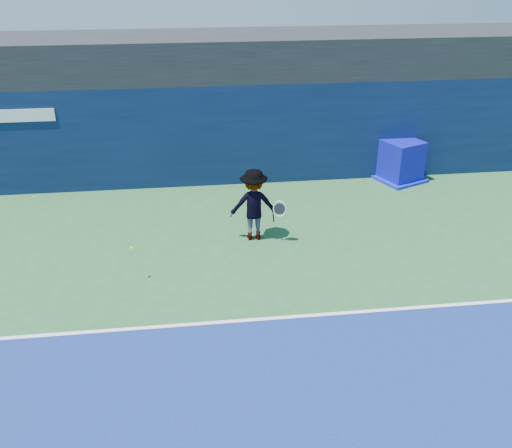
{
  "coord_description": "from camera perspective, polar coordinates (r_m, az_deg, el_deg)",
  "views": [
    {
      "loc": [
        -1.14,
        -6.09,
        6.63
      ],
      "look_at": [
        0.28,
        5.2,
        1.0
      ],
      "focal_mm": 40.0,
      "sensor_mm": 36.0,
      "label": 1
    }
  ],
  "objects": [
    {
      "name": "baseline",
      "position": [
        11.31,
        -0.02,
        -9.53
      ],
      "size": [
        24.0,
        0.1,
        0.01
      ],
      "primitive_type": "cube",
      "color": "white",
      "rests_on": "ground"
    },
    {
      "name": "tennis_player",
      "position": [
        13.87,
        -0.22,
        1.95
      ],
      "size": [
        1.36,
        0.76,
        1.82
      ],
      "color": "silver",
      "rests_on": "ground"
    },
    {
      "name": "ground",
      "position": [
        9.08,
        2.49,
        -20.64
      ],
      "size": [
        80.0,
        80.0,
        0.0
      ],
      "primitive_type": "plane",
      "color": "#295B2F",
      "rests_on": "ground"
    },
    {
      "name": "back_wall_assembly",
      "position": [
        17.41,
        -3.14,
        9.14
      ],
      "size": [
        36.0,
        1.03,
        3.0
      ],
      "color": "#0A193B",
      "rests_on": "ground"
    },
    {
      "name": "tennis_ball",
      "position": [
        12.44,
        -12.31,
        -2.37
      ],
      "size": [
        0.07,
        0.07,
        0.07
      ],
      "color": "#CCEA1A",
      "rests_on": "ground"
    },
    {
      "name": "equipment_cart",
      "position": [
        18.16,
        14.27,
        6.01
      ],
      "size": [
        1.72,
        1.72,
        1.25
      ],
      "color": "#0C0BA0",
      "rests_on": "ground"
    },
    {
      "name": "stadium_band",
      "position": [
        17.89,
        -3.55,
        16.52
      ],
      "size": [
        36.0,
        3.0,
        1.2
      ],
      "primitive_type": "cube",
      "color": "black",
      "rests_on": "back_wall_assembly"
    }
  ]
}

